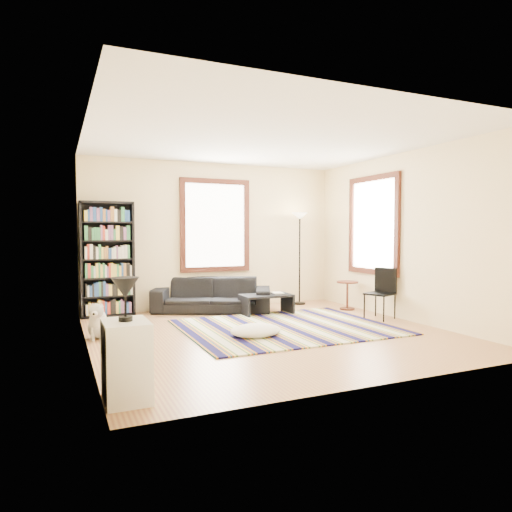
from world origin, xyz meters
name	(u,v)px	position (x,y,z in m)	size (l,w,h in m)	color
floor	(270,336)	(0.00, 0.00, -0.05)	(5.00, 5.00, 0.10)	tan
ceiling	(270,136)	(0.00, 0.00, 2.85)	(5.00, 5.00, 0.10)	white
wall_back	(214,236)	(0.00, 2.55, 1.40)	(5.00, 0.10, 2.80)	beige
wall_front	(387,240)	(0.00, -2.55, 1.40)	(5.00, 0.10, 2.80)	beige
wall_left	(82,238)	(-2.55, 0.00, 1.40)	(0.10, 5.00, 2.80)	beige
wall_right	(407,236)	(2.55, 0.00, 1.40)	(0.10, 5.00, 2.80)	beige
window_back	(215,225)	(0.00, 2.47, 1.60)	(1.20, 0.06, 1.60)	white
window_right	(373,225)	(2.47, 0.80, 1.60)	(0.06, 1.20, 1.60)	white
rug	(286,327)	(0.39, 0.22, 0.01)	(3.12, 2.50, 0.02)	#0E0C3F
sofa	(212,295)	(-0.21, 2.05, 0.31)	(2.14, 0.84, 0.63)	black
bookshelf	(107,259)	(-2.03, 2.32, 1.00)	(0.90, 0.30, 2.00)	black
coffee_table	(266,304)	(0.58, 1.36, 0.18)	(0.90, 0.50, 0.36)	black
book_a	(261,294)	(0.48, 1.36, 0.37)	(0.21, 0.16, 0.02)	beige
book_b	(273,293)	(0.73, 1.41, 0.37)	(0.18, 0.25, 0.02)	beige
floor_cushion	(256,330)	(-0.30, -0.17, 0.09)	(0.73, 0.55, 0.18)	white
floor_lamp	(300,259)	(1.69, 2.15, 0.93)	(0.30, 0.30, 1.86)	black
side_table	(347,295)	(2.20, 1.20, 0.27)	(0.40, 0.40, 0.54)	#4A2012
folding_chair	(380,294)	(2.15, 0.20, 0.43)	(0.42, 0.40, 0.86)	black
white_cabinet	(126,361)	(-2.30, -1.93, 0.35)	(0.38, 0.50, 0.70)	white
table_lamp	(125,299)	(-2.30, -1.93, 0.89)	(0.24, 0.24, 0.38)	black
dog	(100,320)	(-2.31, 0.62, 0.25)	(0.36, 0.50, 0.50)	silver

